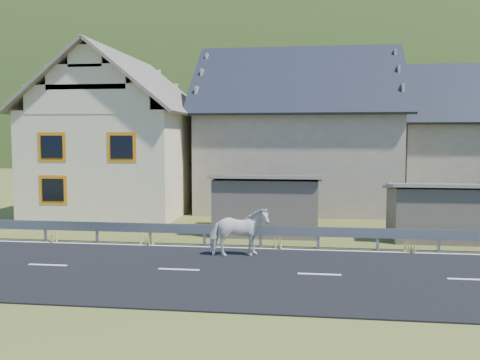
# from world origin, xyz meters

# --- Properties ---
(ground) EXTENTS (160.00, 160.00, 0.00)m
(ground) POSITION_xyz_m (0.00, 0.00, 0.00)
(ground) COLOR #33421C
(ground) RESTS_ON ground
(road) EXTENTS (60.00, 7.00, 0.04)m
(road) POSITION_xyz_m (0.00, 0.00, 0.02)
(road) COLOR black
(road) RESTS_ON ground
(lane_markings) EXTENTS (60.00, 6.60, 0.01)m
(lane_markings) POSITION_xyz_m (0.00, 0.00, 0.04)
(lane_markings) COLOR silver
(lane_markings) RESTS_ON road
(guardrail) EXTENTS (28.10, 0.09, 0.75)m
(guardrail) POSITION_xyz_m (-0.00, 3.68, 0.56)
(guardrail) COLOR #93969B
(guardrail) RESTS_ON ground
(shed_left) EXTENTS (4.30, 3.30, 2.40)m
(shed_left) POSITION_xyz_m (-2.00, 6.50, 1.10)
(shed_left) COLOR #6A5F50
(shed_left) RESTS_ON ground
(shed_right) EXTENTS (3.80, 2.90, 2.20)m
(shed_right) POSITION_xyz_m (4.50, 6.00, 1.00)
(shed_right) COLOR #6A5F50
(shed_right) RESTS_ON ground
(house_cream) EXTENTS (7.80, 9.80, 8.30)m
(house_cream) POSITION_xyz_m (-10.00, 12.00, 4.36)
(house_cream) COLOR beige
(house_cream) RESTS_ON ground
(house_stone_a) EXTENTS (10.80, 9.80, 8.90)m
(house_stone_a) POSITION_xyz_m (-1.00, 15.00, 4.63)
(house_stone_a) COLOR gray
(house_stone_a) RESTS_ON ground
(house_stone_b) EXTENTS (9.80, 8.80, 8.10)m
(house_stone_b) POSITION_xyz_m (9.00, 17.00, 4.24)
(house_stone_b) COLOR gray
(house_stone_b) RESTS_ON ground
(mountain) EXTENTS (440.00, 280.00, 260.00)m
(mountain) POSITION_xyz_m (5.00, 180.00, -20.00)
(mountain) COLOR #223610
(mountain) RESTS_ON ground
(conifer_patch) EXTENTS (76.00, 50.00, 28.00)m
(conifer_patch) POSITION_xyz_m (-55.00, 110.00, 6.00)
(conifer_patch) COLOR black
(conifer_patch) RESTS_ON ground
(horse) EXTENTS (1.24, 2.00, 1.57)m
(horse) POSITION_xyz_m (-2.53, 1.94, 0.82)
(horse) COLOR silver
(horse) RESTS_ON road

